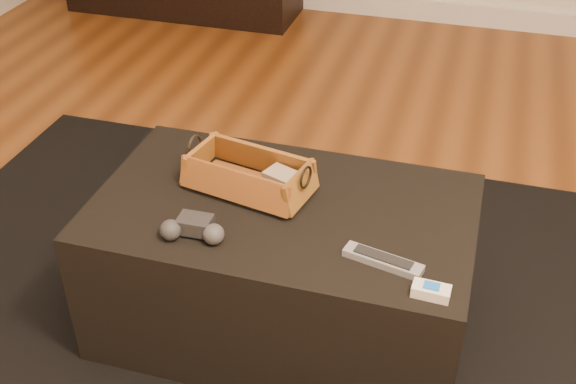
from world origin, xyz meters
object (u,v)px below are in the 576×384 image
(tv_remote, at_px, (241,183))
(cream_gadget, at_px, (431,291))
(ottoman, at_px, (283,267))
(silver_remote, at_px, (383,260))
(wicker_basket, at_px, (249,176))
(game_controller, at_px, (193,229))

(tv_remote, height_order, cream_gadget, same)
(tv_remote, xyz_separation_m, cream_gadget, (0.54, -0.28, -0.01))
(ottoman, distance_m, tv_remote, 0.27)
(tv_remote, height_order, silver_remote, tv_remote)
(wicker_basket, bearing_deg, ottoman, -24.10)
(game_controller, height_order, cream_gadget, game_controller)
(cream_gadget, bearing_deg, tv_remote, 152.96)
(ottoman, height_order, cream_gadget, cream_gadget)
(ottoman, xyz_separation_m, cream_gadget, (0.41, -0.24, 0.22))
(ottoman, bearing_deg, game_controller, -131.74)
(game_controller, distance_m, silver_remote, 0.47)
(tv_remote, bearing_deg, silver_remote, -19.84)
(game_controller, bearing_deg, wicker_basket, 75.64)
(ottoman, xyz_separation_m, tv_remote, (-0.13, 0.04, 0.23))
(silver_remote, relative_size, cream_gadget, 2.28)
(ottoman, distance_m, cream_gadget, 0.53)
(tv_remote, xyz_separation_m, game_controller, (-0.04, -0.23, 0.00))
(tv_remote, distance_m, game_controller, 0.24)
(wicker_basket, bearing_deg, silver_remote, -27.30)
(wicker_basket, distance_m, cream_gadget, 0.60)
(silver_remote, xyz_separation_m, cream_gadget, (0.12, -0.08, 0.00))
(silver_remote, bearing_deg, cream_gadget, -32.98)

